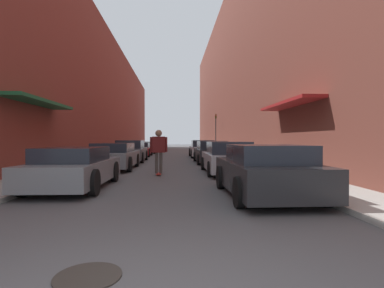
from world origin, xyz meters
name	(u,v)px	position (x,y,z in m)	size (l,w,h in m)	color
ground	(171,157)	(0.00, 22.72, 0.00)	(124.94, 124.94, 0.00)	#515154
curb_strip_left	(127,153)	(-4.51, 28.39, 0.06)	(1.80, 56.79, 0.12)	#A3A099
curb_strip_right	(215,153)	(4.51, 28.39, 0.06)	(1.80, 56.79, 0.12)	#A3A099
building_row_left	(97,98)	(-7.41, 28.39, 5.60)	(4.90, 56.79, 11.19)	brown
building_row_right	(243,76)	(7.41, 28.39, 7.97)	(4.90, 56.79, 15.94)	brown
parked_car_left_0	(75,168)	(-2.65, 6.82, 0.60)	(1.95, 4.25, 1.21)	gray
parked_car_left_1	(114,156)	(-2.62, 12.46, 0.63)	(2.02, 4.37, 1.27)	gray
parked_car_left_2	(131,151)	(-2.53, 17.46, 0.67)	(1.89, 4.43, 1.38)	#515459
parked_car_left_3	(140,149)	(-2.61, 23.43, 0.59)	(1.88, 4.54, 1.18)	maroon
parked_car_left_4	(147,148)	(-2.50, 29.02, 0.59)	(1.96, 4.06, 1.21)	silver
parked_car_right_0	(266,171)	(2.57, 5.24, 0.64)	(2.08, 4.06, 1.31)	#232326
parked_car_right_1	(227,158)	(2.55, 10.50, 0.64)	(1.99, 4.41, 1.35)	#B7B7BC
parked_car_right_2	(211,152)	(2.54, 16.01, 0.65)	(1.94, 4.80, 1.35)	#232326
parked_car_right_3	(202,149)	(2.55, 21.85, 0.67)	(2.01, 4.44, 1.38)	#B7B7BC
skateboarder	(159,147)	(-0.35, 9.94, 1.13)	(0.70, 0.78, 1.83)	#B2231E
manhole_cover	(88,276)	(-0.65, 1.01, 0.01)	(0.70, 0.70, 0.02)	#332D28
traffic_light	(216,129)	(4.69, 29.25, 2.55)	(0.16, 0.22, 3.98)	#2D2D2D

